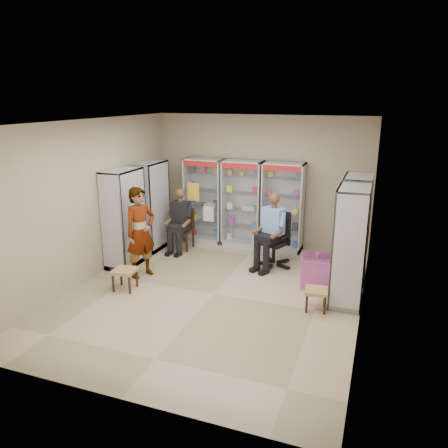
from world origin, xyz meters
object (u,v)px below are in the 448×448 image
(cabinet_right_near, at_px, (350,247))
(office_chair, at_px, (274,239))
(cabinet_left_near, at_px, (124,218))
(pink_trunk, at_px, (317,271))
(woven_stool_a, at_px, (316,299))
(cabinet_back_mid, at_px, (243,204))
(cabinet_back_left, at_px, (205,200))
(cabinet_left_far, at_px, (151,206))
(seated_shopkeeper, at_px, (274,233))
(cabinet_right_far, at_px, (355,228))
(standing_man, at_px, (141,233))
(cabinet_back_right, at_px, (283,207))
(wooden_chair, at_px, (183,229))
(woven_stool_b, at_px, (125,279))

(cabinet_right_near, height_order, office_chair, cabinet_right_near)
(cabinet_left_near, bearing_deg, cabinet_right_near, 87.43)
(office_chair, relative_size, pink_trunk, 1.94)
(pink_trunk, xyz_separation_m, woven_stool_a, (0.13, -0.98, -0.10))
(cabinet_back_mid, relative_size, cabinet_left_near, 1.00)
(cabinet_back_mid, xyz_separation_m, woven_stool_a, (2.14, -2.70, -0.82))
(cabinet_back_left, bearing_deg, cabinet_left_far, -135.00)
(seated_shopkeeper, height_order, woven_stool_a, seated_shopkeeper)
(cabinet_left_near, xyz_separation_m, pink_trunk, (3.90, 0.30, -0.72))
(cabinet_back_mid, bearing_deg, cabinet_right_far, -23.65)
(cabinet_right_near, relative_size, pink_trunk, 3.40)
(standing_man, bearing_deg, cabinet_right_far, -46.58)
(seated_shopkeeper, distance_m, pink_trunk, 1.27)
(cabinet_left_near, relative_size, standing_man, 1.13)
(cabinet_left_far, xyz_separation_m, standing_man, (0.61, -1.50, -0.12))
(cabinet_back_left, bearing_deg, woven_stool_a, -41.13)
(cabinet_left_far, xyz_separation_m, seated_shopkeeper, (2.90, -0.16, -0.27))
(cabinet_back_mid, bearing_deg, cabinet_back_right, 0.00)
(wooden_chair, relative_size, office_chair, 0.82)
(cabinet_back_right, distance_m, seated_shopkeeper, 1.12)
(cabinet_back_right, distance_m, cabinet_right_far, 1.98)
(cabinet_right_far, height_order, standing_man, cabinet_right_far)
(seated_shopkeeper, relative_size, pink_trunk, 2.47)
(woven_stool_a, bearing_deg, seated_shopkeeper, 124.89)
(cabinet_right_far, bearing_deg, woven_stool_b, 117.34)
(office_chair, height_order, woven_stool_a, office_chair)
(cabinet_back_mid, height_order, cabinet_back_right, same)
(office_chair, relative_size, woven_stool_b, 2.92)
(cabinet_right_far, xyz_separation_m, wooden_chair, (-3.78, 0.40, -0.53))
(cabinet_right_near, xyz_separation_m, woven_stool_a, (-0.44, -0.47, -0.82))
(cabinet_right_near, distance_m, woven_stool_b, 4.00)
(cabinet_back_left, bearing_deg, woven_stool_b, -95.29)
(cabinet_right_near, distance_m, standing_man, 3.86)
(office_chair, bearing_deg, pink_trunk, -12.70)
(cabinet_right_near, bearing_deg, cabinet_back_mid, 49.16)
(cabinet_back_right, height_order, wooden_chair, cabinet_back_right)
(woven_stool_b, bearing_deg, office_chair, 42.52)
(cabinet_back_mid, relative_size, wooden_chair, 2.13)
(wooden_chair, bearing_deg, cabinet_left_near, -117.61)
(pink_trunk, bearing_deg, seated_shopkeeper, 147.39)
(cabinet_right_far, height_order, office_chair, cabinet_right_far)
(woven_stool_a, bearing_deg, cabinet_back_right, 113.84)
(office_chair, xyz_separation_m, woven_stool_a, (1.13, -1.67, -0.39))
(cabinet_back_right, xyz_separation_m, woven_stool_a, (1.19, -2.70, -0.82))
(cabinet_right_far, height_order, cabinet_right_near, same)
(cabinet_right_near, bearing_deg, cabinet_back_right, 36.16)
(woven_stool_b, bearing_deg, cabinet_back_right, 54.82)
(cabinet_back_mid, bearing_deg, pink_trunk, -40.55)
(cabinet_back_mid, height_order, cabinet_right_near, same)
(cabinet_back_right, bearing_deg, office_chair, -86.28)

